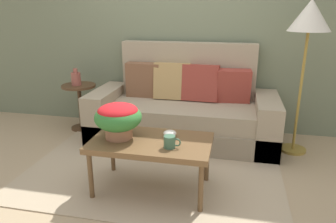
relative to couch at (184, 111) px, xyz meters
The scene contains 11 objects.
ground_plane 0.90m from the couch, 100.12° to the right, with size 14.00×14.00×0.00m, color tan.
wall_back 1.20m from the couch, 107.01° to the left, with size 6.40×0.12×2.87m, color slate.
area_rug 0.97m from the couch, 99.30° to the right, with size 2.49×1.76×0.01m, color tan.
couch is the anchor object (origin of this frame).
coffee_table 1.25m from the couch, 93.47° to the right, with size 1.03×0.60×0.48m.
side_table 1.39m from the couch, behind, with size 0.44×0.44×0.61m.
floor_lamp 1.68m from the couch, ahead, with size 0.42×0.42×1.65m.
potted_plant 1.33m from the couch, 106.38° to the right, with size 0.41×0.41×0.31m.
coffee_mug 1.37m from the couch, 85.21° to the right, with size 0.14×0.10×0.10m.
snack_bowl 1.15m from the couch, 86.63° to the right, with size 0.12×0.12×0.06m.
table_vase 1.45m from the couch, behind, with size 0.12×0.12×0.22m.
Camera 1 is at (0.75, -2.86, 1.56)m, focal length 34.12 mm.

